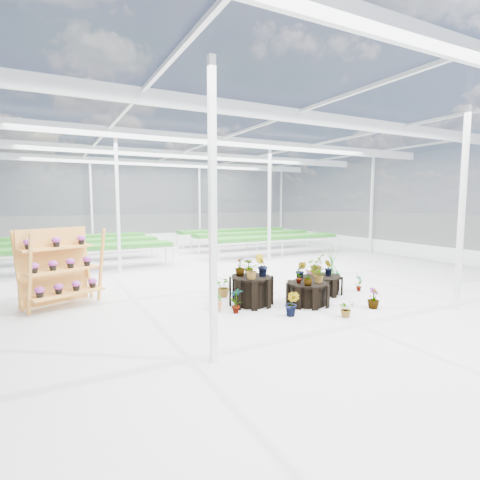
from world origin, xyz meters
name	(u,v)px	position (x,y,z in m)	size (l,w,h in m)	color
ground_plane	(254,287)	(0.00, 0.00, 0.00)	(24.00, 24.00, 0.00)	gray
greenhouse_shell	(254,208)	(0.00, 0.00, 2.25)	(18.00, 24.00, 4.50)	white
steel_frame	(254,208)	(0.00, 0.00, 2.25)	(18.00, 24.00, 4.50)	silver
nursery_benches	(175,246)	(0.00, 7.20, 0.42)	(16.00, 7.00, 0.84)	silver
plinth_tall	(251,291)	(-0.96, -1.54, 0.34)	(1.00, 1.00, 0.68)	black
plinth_mid	(308,294)	(0.24, -2.14, 0.26)	(1.00, 1.00, 0.53)	black
plinth_low	(322,285)	(1.24, -1.44, 0.24)	(1.05, 1.05, 0.47)	black
shelf_rack	(61,268)	(-4.92, 0.40, 0.90)	(1.71, 0.90, 1.81)	#C98536
bird_table	(28,270)	(-5.60, 0.81, 0.84)	(0.40, 0.40, 1.68)	tan
nursery_plants	(290,277)	(0.15, -1.54, 0.55)	(4.50, 3.18, 1.33)	#246C1E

